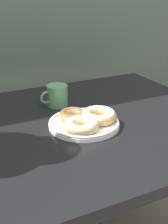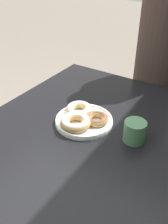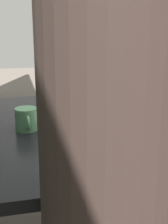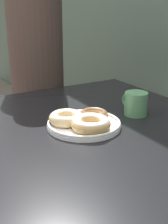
% 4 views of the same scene
% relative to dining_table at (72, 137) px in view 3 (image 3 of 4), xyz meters
% --- Properties ---
extents(dining_table, '(1.18, 0.99, 0.72)m').
position_rel_dining_table_xyz_m(dining_table, '(0.00, 0.00, 0.00)').
color(dining_table, black).
rests_on(dining_table, ground_plane).
extents(donut_plate, '(0.29, 0.28, 0.06)m').
position_rel_dining_table_xyz_m(donut_plate, '(-0.03, -0.05, 0.09)').
color(donut_plate, white).
rests_on(donut_plate, dining_table).
extents(coffee_mug, '(0.13, 0.09, 0.10)m').
position_rel_dining_table_xyz_m(coffee_mug, '(-0.04, 0.20, 0.11)').
color(coffee_mug, '#4C7F56').
rests_on(coffee_mug, dining_table).
extents(person_figure, '(0.35, 0.30, 1.43)m').
position_rel_dining_table_xyz_m(person_figure, '(-0.76, 0.06, 0.09)').
color(person_figure, black).
rests_on(person_figure, ground_plane).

